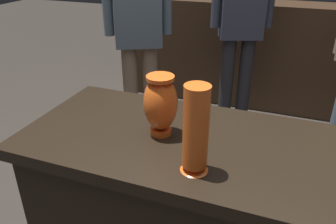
# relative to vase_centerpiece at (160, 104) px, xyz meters

# --- Properties ---
(display_plinth) EXTENTS (1.20, 0.64, 0.80)m
(display_plinth) POSITION_rel_vase_centerpiece_xyz_m (0.06, 0.00, -0.53)
(display_plinth) COLOR black
(display_plinth) RESTS_ON ground_plane
(back_display_shelf) EXTENTS (2.60, 0.40, 0.99)m
(back_display_shelf) POSITION_rel_vase_centerpiece_xyz_m (0.06, 2.20, -0.44)
(back_display_shelf) COLOR #422D1E
(back_display_shelf) RESTS_ON ground_plane
(vase_centerpiece) EXTENTS (0.13, 0.13, 0.24)m
(vase_centerpiece) POSITION_rel_vase_centerpiece_xyz_m (0.00, 0.00, 0.00)
(vase_centerpiece) COLOR #E55B1E
(vase_centerpiece) RESTS_ON display_plinth
(vase_tall_behind) EXTENTS (0.09, 0.09, 0.30)m
(vase_tall_behind) POSITION_rel_vase_centerpiece_xyz_m (0.19, -0.18, 0.02)
(vase_tall_behind) COLOR #E55B1E
(vase_tall_behind) RESTS_ON display_plinth
(visitor_center_back) EXTENTS (0.44, 0.28, 1.64)m
(visitor_center_back) POSITION_rel_vase_centerpiece_xyz_m (0.03, 1.57, 0.03)
(visitor_center_back) COLOR #232328
(visitor_center_back) RESTS_ON ground_plane
(visitor_near_left) EXTENTS (0.42, 0.31, 1.65)m
(visitor_near_left) POSITION_rel_vase_centerpiece_xyz_m (-0.59, 1.06, 0.04)
(visitor_near_left) COLOR #846B56
(visitor_near_left) RESTS_ON ground_plane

